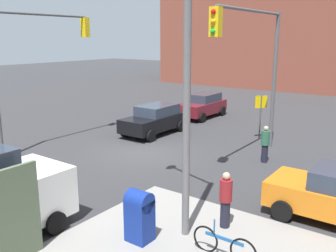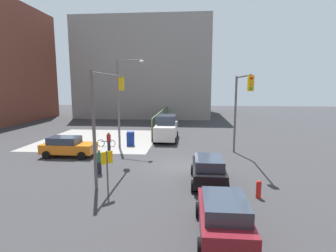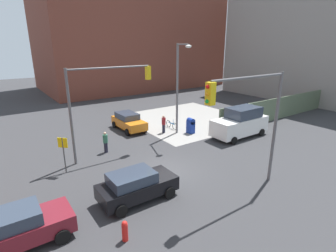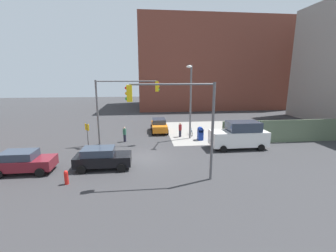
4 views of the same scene
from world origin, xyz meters
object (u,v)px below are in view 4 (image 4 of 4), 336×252
(traffic_signal_se_corner, at_px, (180,112))
(mailbox_blue, at_px, (200,133))
(bicycle_leaning_on_fence, at_px, (191,132))
(street_lamp_corner, at_px, (190,97))
(hatchback_maroon, at_px, (23,162))
(pedestrian_crossing, at_px, (125,134))
(traffic_signal_nw_corner, at_px, (122,99))
(van_white_delivery, at_px, (239,135))
(sedan_black, at_px, (102,158))
(pedestrian_waiting, at_px, (180,130))
(sedan_orange, at_px, (159,125))
(fire_hydrant, at_px, (66,177))
(smokestack, at_px, (278,64))

(traffic_signal_se_corner, relative_size, mailbox_blue, 4.55)
(bicycle_leaning_on_fence, bearing_deg, street_lamp_corner, -106.17)
(hatchback_maroon, relative_size, pedestrian_crossing, 2.47)
(traffic_signal_nw_corner, distance_m, bicycle_leaning_on_fence, 9.20)
(van_white_delivery, bearing_deg, hatchback_maroon, -168.07)
(traffic_signal_nw_corner, relative_size, traffic_signal_se_corner, 1.00)
(traffic_signal_nw_corner, xyz_separation_m, traffic_signal_se_corner, (4.41, -9.00, -0.04))
(mailbox_blue, bearing_deg, pedestrian_crossing, 178.60)
(sedan_black, height_order, pedestrian_waiting, pedestrian_waiting)
(sedan_orange, relative_size, pedestrian_crossing, 2.58)
(pedestrian_crossing, height_order, pedestrian_waiting, pedestrian_waiting)
(fire_hydrant, xyz_separation_m, sedan_orange, (6.96, 13.41, 0.36))
(traffic_signal_nw_corner, height_order, street_lamp_corner, street_lamp_corner)
(traffic_signal_se_corner, bearing_deg, pedestrian_crossing, 114.18)
(pedestrian_waiting, relative_size, bicycle_leaning_on_fence, 0.95)
(street_lamp_corner, height_order, bicycle_leaning_on_fence, street_lamp_corner)
(traffic_signal_se_corner, relative_size, pedestrian_waiting, 3.90)
(traffic_signal_se_corner, xyz_separation_m, sedan_black, (-5.49, 2.73, -3.80))
(traffic_signal_nw_corner, xyz_separation_m, sedan_black, (-1.07, -6.27, -3.84))
(traffic_signal_nw_corner, height_order, pedestrian_waiting, traffic_signal_nw_corner)
(traffic_signal_nw_corner, xyz_separation_m, mailbox_blue, (8.26, 0.50, -3.92))
(hatchback_maroon, bearing_deg, smokestack, 39.71)
(traffic_signal_nw_corner, xyz_separation_m, sedan_orange, (4.02, 4.71, -3.84))
(van_white_delivery, height_order, pedestrian_waiting, van_white_delivery)
(mailbox_blue, distance_m, van_white_delivery, 4.43)
(van_white_delivery, bearing_deg, traffic_signal_nw_corner, 166.54)
(traffic_signal_nw_corner, height_order, traffic_signal_se_corner, same)
(traffic_signal_nw_corner, height_order, van_white_delivery, traffic_signal_nw_corner)
(bicycle_leaning_on_fence, bearing_deg, pedestrian_crossing, -165.28)
(smokestack, relative_size, bicycle_leaning_on_fence, 10.81)
(mailbox_blue, bearing_deg, fire_hydrant, -140.60)
(traffic_signal_se_corner, bearing_deg, mailbox_blue, 67.97)
(smokestack, xyz_separation_m, mailbox_blue, (-23.66, -25.00, -8.70))
(street_lamp_corner, bearing_deg, bicycle_leaning_on_fence, 73.83)
(fire_hydrant, relative_size, bicycle_leaning_on_fence, 0.54)
(bicycle_leaning_on_fence, bearing_deg, pedestrian_waiting, -153.54)
(mailbox_blue, xyz_separation_m, fire_hydrant, (-11.20, -9.20, -0.28))
(smokestack, distance_m, fire_hydrant, 49.65)
(traffic_signal_se_corner, xyz_separation_m, street_lamp_corner, (2.74, 9.95, 0.06))
(fire_hydrant, height_order, van_white_delivery, van_white_delivery)
(street_lamp_corner, bearing_deg, smokestack, 44.75)
(smokestack, height_order, fire_hydrant, smokestack)
(van_white_delivery, bearing_deg, sedan_black, -163.86)
(sedan_black, height_order, bicycle_leaning_on_fence, sedan_black)
(sedan_black, relative_size, bicycle_leaning_on_fence, 2.37)
(traffic_signal_nw_corner, distance_m, sedan_black, 7.43)
(hatchback_maroon, height_order, sedan_orange, same)
(street_lamp_corner, distance_m, sedan_black, 11.60)
(hatchback_maroon, height_order, bicycle_leaning_on_fence, hatchback_maroon)
(street_lamp_corner, bearing_deg, traffic_signal_se_corner, -105.39)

